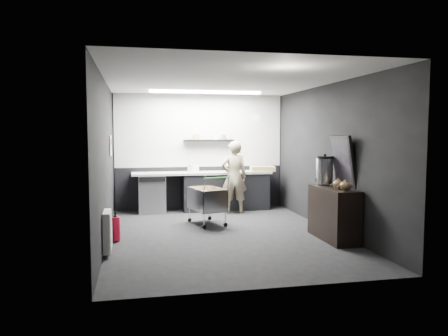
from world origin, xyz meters
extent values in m
plane|color=black|center=(0.00, 0.00, 0.00)|extent=(5.50, 5.50, 0.00)
plane|color=silver|center=(0.00, 0.00, 2.70)|extent=(5.50, 5.50, 0.00)
plane|color=black|center=(0.00, 2.75, 1.35)|extent=(5.50, 0.00, 5.50)
plane|color=black|center=(0.00, -2.75, 1.35)|extent=(5.50, 0.00, 5.50)
plane|color=black|center=(-2.00, 0.00, 1.35)|extent=(0.00, 5.50, 5.50)
plane|color=black|center=(2.00, 0.00, 1.35)|extent=(0.00, 5.50, 5.50)
cube|color=beige|center=(0.00, 2.73, 1.85)|extent=(3.95, 0.02, 1.70)
cube|color=black|center=(0.00, 2.73, 0.50)|extent=(3.95, 0.02, 1.00)
cube|color=black|center=(0.20, 2.62, 1.62)|extent=(1.20, 0.22, 0.04)
cylinder|color=white|center=(1.40, 2.72, 2.15)|extent=(0.20, 0.03, 0.20)
cube|color=white|center=(-1.98, 1.30, 1.55)|extent=(0.02, 0.30, 0.40)
cube|color=red|center=(-1.98, 1.30, 1.62)|extent=(0.02, 0.22, 0.10)
cube|color=white|center=(-1.94, -0.90, 0.35)|extent=(0.10, 0.50, 0.60)
cube|color=white|center=(0.00, 1.85, 2.67)|extent=(2.40, 0.20, 0.04)
cube|color=black|center=(0.55, 2.42, 0.42)|extent=(2.00, 0.56, 0.85)
cube|color=#B3B3AE|center=(0.00, 2.42, 0.88)|extent=(3.20, 0.60, 0.05)
cube|color=#9EA0A5|center=(-1.15, 2.42, 0.42)|extent=(0.60, 0.58, 0.85)
cube|color=black|center=(-1.15, 2.12, 0.78)|extent=(0.56, 0.02, 0.10)
imported|color=beige|center=(0.65, 1.97, 0.81)|extent=(0.61, 0.42, 1.62)
cube|color=silver|center=(-0.14, 0.90, 0.30)|extent=(0.72, 0.92, 0.02)
cube|color=silver|center=(-0.39, 0.90, 0.50)|extent=(0.23, 0.79, 0.43)
cube|color=silver|center=(0.11, 0.90, 0.50)|extent=(0.23, 0.79, 0.43)
cube|color=silver|center=(-0.14, 0.50, 0.50)|extent=(0.52, 0.15, 0.43)
cube|color=silver|center=(-0.14, 1.30, 0.50)|extent=(0.52, 0.15, 0.43)
cylinder|color=silver|center=(-0.36, 0.53, 0.16)|extent=(0.02, 0.02, 0.29)
cylinder|color=silver|center=(0.08, 0.53, 0.16)|extent=(0.02, 0.02, 0.29)
cylinder|color=silver|center=(-0.36, 1.27, 0.16)|extent=(0.02, 0.02, 0.29)
cylinder|color=silver|center=(0.08, 1.27, 0.16)|extent=(0.02, 0.02, 0.29)
cylinder|color=#24872C|center=(-0.14, 0.44, 0.96)|extent=(0.52, 0.17, 0.03)
cube|color=olive|center=(-0.26, 1.00, 0.49)|extent=(0.30, 0.34, 0.36)
cube|color=olive|center=(-0.01, 0.79, 0.47)|extent=(0.27, 0.31, 0.33)
cylinder|color=black|center=(-0.36, 0.53, 0.04)|extent=(0.08, 0.05, 0.08)
cylinder|color=black|center=(-0.36, 1.27, 0.04)|extent=(0.08, 0.05, 0.08)
cylinder|color=black|center=(0.08, 0.53, 0.04)|extent=(0.08, 0.05, 0.08)
cylinder|color=black|center=(0.08, 1.27, 0.04)|extent=(0.08, 0.05, 0.08)
cube|color=black|center=(1.76, -0.74, 0.44)|extent=(0.44, 1.18, 0.88)
cylinder|color=silver|center=(1.76, -0.34, 1.13)|extent=(0.29, 0.29, 0.45)
cylinder|color=black|center=(1.76, -0.34, 1.37)|extent=(0.29, 0.29, 0.04)
sphere|color=black|center=(1.76, -0.34, 1.41)|extent=(0.05, 0.05, 0.05)
ellipsoid|color=brown|center=(1.76, -0.88, 0.96)|extent=(0.18, 0.18, 0.14)
ellipsoid|color=brown|center=(1.76, -1.13, 0.96)|extent=(0.18, 0.18, 0.14)
cube|color=black|center=(1.94, -0.69, 1.33)|extent=(0.20, 0.69, 0.88)
cube|color=black|center=(1.92, -0.69, 1.33)|extent=(0.14, 0.59, 0.76)
cylinder|color=red|center=(-1.85, -0.15, 0.22)|extent=(0.15, 0.15, 0.39)
cone|color=black|center=(-1.85, -0.15, 0.44)|extent=(0.10, 0.10, 0.06)
cylinder|color=black|center=(-1.85, -0.15, 0.48)|extent=(0.03, 0.03, 0.06)
cube|color=#A18656|center=(1.43, 2.37, 0.95)|extent=(0.59, 0.47, 0.11)
cylinder|color=beige|center=(-0.25, 2.42, 0.99)|extent=(0.18, 0.18, 0.18)
cube|color=white|center=(-0.19, 2.37, 0.98)|extent=(0.20, 0.18, 0.15)
camera|label=1|loc=(-1.53, -7.49, 1.82)|focal=35.00mm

